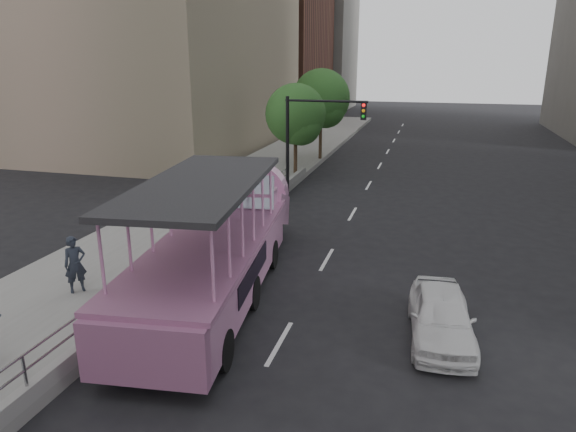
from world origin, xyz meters
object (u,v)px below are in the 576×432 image
at_px(parking_sign, 235,195).
at_px(car, 441,316).
at_px(duck_boat, 221,245).
at_px(street_tree_near, 297,117).
at_px(traffic_signal, 310,131).
at_px(street_tree_far, 322,101).
at_px(pedestrian_near, 75,264).

bearing_deg(parking_sign, car, -36.39).
xyz_separation_m(duck_boat, street_tree_near, (-1.57, 15.14, 2.39)).
height_order(car, traffic_signal, traffic_signal).
bearing_deg(street_tree_far, pedestrian_near, -95.98).
relative_size(car, street_tree_near, 0.68).
bearing_deg(car, street_tree_far, 104.87).
bearing_deg(car, parking_sign, 138.86).
bearing_deg(traffic_signal, street_tree_far, 98.43).
bearing_deg(parking_sign, street_tree_far, 90.36).
relative_size(duck_boat, street_tree_far, 1.83).
height_order(pedestrian_near, street_tree_near, street_tree_near).
bearing_deg(traffic_signal, duck_boat, -90.15).
xyz_separation_m(parking_sign, street_tree_near, (-0.30, 10.72, 1.99)).
bearing_deg(street_tree_near, car, -63.55).
relative_size(duck_boat, car, 3.05).
bearing_deg(duck_boat, car, -12.07).
height_order(car, pedestrian_near, pedestrian_near).
bearing_deg(pedestrian_near, duck_boat, -20.71).
xyz_separation_m(car, pedestrian_near, (-10.47, -0.64, 0.50)).
bearing_deg(pedestrian_near, traffic_signal, 25.23).
bearing_deg(street_tree_far, car, -70.39).
distance_m(parking_sign, street_tree_far, 16.90).
height_order(parking_sign, traffic_signal, traffic_signal).
height_order(traffic_signal, street_tree_far, street_tree_far).
distance_m(car, street_tree_near, 18.77).
bearing_deg(car, street_tree_near, 111.70).
bearing_deg(street_tree_near, pedestrian_near, -97.38).
xyz_separation_m(pedestrian_near, street_tree_far, (2.43, 23.20, 3.14)).
height_order(duck_boat, car, duck_boat).
relative_size(pedestrian_near, street_tree_near, 0.30).
xyz_separation_m(duck_boat, car, (6.68, -1.43, -0.76)).
distance_m(parking_sign, traffic_signal, 7.59).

